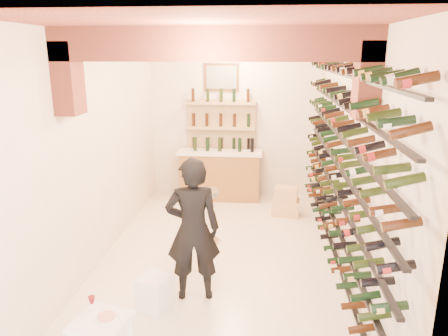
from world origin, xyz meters
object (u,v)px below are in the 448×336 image
Objects in this scene: back_counter at (220,173)px; chrome_barstool at (205,213)px; wine_rack at (335,159)px; white_stool at (155,293)px; tasting_table at (102,331)px; crate_lower at (285,207)px; person at (193,230)px.

chrome_barstool is at bearing -90.39° from back_counter.
white_stool is (-2.19, -1.34, -1.34)m from wine_rack.
tasting_table reaches higher than crate_lower.
back_counter is at bearing 89.61° from chrome_barstool.
tasting_table is 3.04m from chrome_barstool.
wine_rack is 2.18m from chrome_barstool.
back_counter is at bearing -98.92° from person.
person is at bearing 37.80° from white_stool.
wine_rack reaches higher than person.
back_counter is at bearing 84.86° from white_stool.
crate_lower is (1.32, 1.33, -0.36)m from chrome_barstool.
back_counter is 5.17m from tasting_table.
person is (-1.78, -1.02, -0.66)m from wine_rack.
wine_rack is 3.35× the size of back_counter.
white_stool reaches higher than crate_lower.
chrome_barstool reaches higher than white_stool.
chrome_barstool reaches higher than tasting_table.
person reaches higher than chrome_barstool.
wine_rack is 3.20× the size of person.
back_counter reaches higher than tasting_table.
wine_rack reaches higher than back_counter.
back_counter is 0.95× the size of person.
wine_rack is at bearing -159.90° from person.
wine_rack is 11.52× the size of crate_lower.
person reaches higher than back_counter.
tasting_table is 4.72m from crate_lower.
crate_lower is at bearing 80.05° from tasting_table.
person is at bearing 81.49° from tasting_table.
chrome_barstool is (-0.07, 1.52, -0.38)m from person.
crate_lower is at bearing -123.53° from person.
tasting_table is at bearing -113.07° from crate_lower.
white_stool is at bearing -117.75° from crate_lower.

